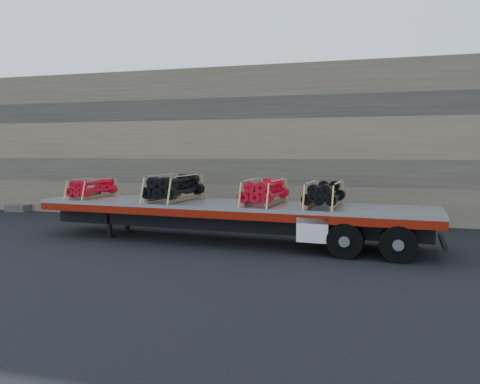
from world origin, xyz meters
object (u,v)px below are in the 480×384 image
Objects in this scene: bundle_front at (93,188)px; bundle_midrear at (265,192)px; bundle_midfront at (175,188)px; bundle_rear at (324,195)px; trailer at (228,222)px.

bundle_front is 6.93m from bundle_midrear.
bundle_rear is (5.37, -0.39, -0.07)m from bundle_midfront.
trailer is 2.36m from bundle_midfront.
bundle_front reaches higher than trailer.
trailer is 6.18× the size of bundle_midrear.
bundle_midfront is (-2.06, 0.15, 1.13)m from trailer.
bundle_midfront is at bearing -180.00° from bundle_midrear.
bundle_midfront reaches higher than trailer.
bundle_midfront reaches higher than bundle_front.
bundle_midfront reaches higher than bundle_rear.
bundle_front is at bearing 180.00° from bundle_rear.
bundle_rear is (2.00, -0.15, -0.02)m from bundle_midrear.
bundle_midfront is (3.53, -0.26, 0.10)m from bundle_front.
bundle_front is 0.77× the size of bundle_midfront.
bundle_front is at bearing -180.00° from bundle_midrear.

